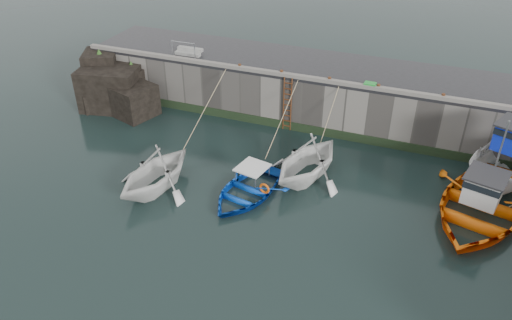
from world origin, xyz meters
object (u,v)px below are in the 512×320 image
at_px(bollard_a, 240,66).
at_px(bollard_b, 282,73).
at_px(ladder, 287,105).
at_px(bollard_e, 443,96).
at_px(boat_near_white, 157,188).
at_px(bollard_d, 378,87).
at_px(boat_near_blue, 247,194).
at_px(bollard_c, 329,80).
at_px(fish_crate, 370,85).
at_px(boat_far_orange, 480,206).
at_px(boat_far_white, 508,165).
at_px(boat_near_blacktrim, 306,177).

distance_m(bollard_a, bollard_b, 2.50).
relative_size(ladder, bollard_e, 11.43).
bearing_deg(boat_near_white, bollard_d, 52.21).
bearing_deg(ladder, bollard_b, 146.14).
bearing_deg(bollard_b, boat_near_blue, -84.01).
bearing_deg(bollard_d, bollard_e, 0.00).
distance_m(bollard_a, bollard_c, 5.20).
relative_size(ladder, bollard_c, 11.43).
xyz_separation_m(ladder, bollard_d, (4.80, 0.34, 1.71)).
bearing_deg(bollard_b, ladder, -33.86).
distance_m(fish_crate, bollard_d, 0.45).
height_order(boat_far_orange, bollard_d, boat_far_orange).
height_order(fish_crate, bollard_b, bollard_b).
relative_size(ladder, bollard_d, 11.43).
bearing_deg(boat_far_orange, bollard_a, 175.11).
xyz_separation_m(boat_far_white, fish_crate, (-7.13, 1.84, 2.19)).
xyz_separation_m(ladder, bollard_e, (8.00, 0.34, 1.71)).
distance_m(bollard_c, bollard_d, 2.60).
bearing_deg(boat_near_blacktrim, bollard_e, 56.12).
distance_m(boat_far_white, bollard_b, 12.31).
bearing_deg(boat_near_white, boat_far_white, 31.75).
xyz_separation_m(ladder, boat_far_white, (11.48, -1.45, -0.49)).
height_order(bollard_b, bollard_c, same).
bearing_deg(bollard_a, bollard_e, 0.00).
distance_m(boat_near_blacktrim, bollard_b, 6.37).
distance_m(boat_near_blue, boat_near_blacktrim, 3.28).
relative_size(boat_far_white, bollard_c, 25.91).
distance_m(bollard_b, bollard_c, 2.70).
xyz_separation_m(boat_near_white, bollard_c, (6.18, 8.05, 3.30)).
height_order(boat_near_blue, boat_far_orange, boat_far_orange).
distance_m(bollard_b, bollard_d, 5.30).
height_order(boat_near_blacktrim, bollard_a, bollard_a).
xyz_separation_m(ladder, bollard_b, (-0.50, 0.34, 1.71)).
relative_size(boat_near_blacktrim, bollard_c, 17.29).
xyz_separation_m(boat_near_blue, fish_crate, (4.12, 7.07, 3.30)).
relative_size(boat_far_white, bollard_e, 25.91).
distance_m(boat_near_blacktrim, fish_crate, 6.00).
relative_size(bollard_b, bollard_d, 1.00).
bearing_deg(bollard_e, ladder, -177.60).
height_order(boat_near_white, bollard_d, bollard_d).
bearing_deg(ladder, boat_far_white, -7.20).
bearing_deg(bollard_d, ladder, -176.00).
height_order(boat_far_white, bollard_e, boat_far_white).
xyz_separation_m(boat_far_white, bollard_d, (-6.68, 1.79, 2.20)).
bearing_deg(boat_far_orange, bollard_e, 131.41).
xyz_separation_m(fish_crate, bollard_d, (0.45, -0.05, 0.00)).
bearing_deg(bollard_e, boat_far_orange, -62.99).
distance_m(fish_crate, bollard_a, 7.35).
xyz_separation_m(bollard_b, bollard_d, (5.30, 0.00, 0.00)).
bearing_deg(bollard_d, fish_crate, 173.63).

